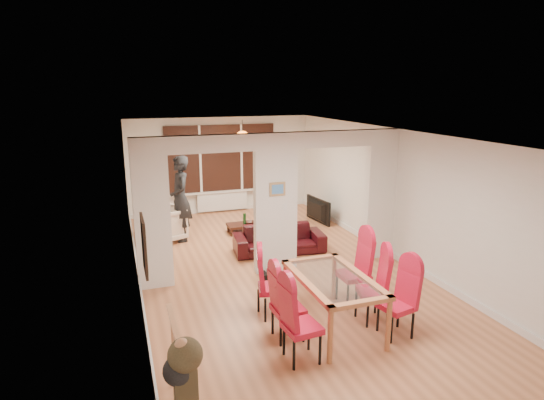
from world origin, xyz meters
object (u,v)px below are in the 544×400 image
dining_chair_lb (288,304)px  dining_chair_ra (396,301)px  dining_chair_la (302,321)px  dining_chair_lc (272,283)px  dining_chair_rb (373,288)px  bottle (245,219)px  television (315,211)px  coffee_table (247,228)px  dining_chair_rc (353,270)px  armchair (162,225)px  person (181,199)px  bowl (250,223)px  sofa (279,239)px  dining_table (332,302)px

dining_chair_lb → dining_chair_ra: (1.44, -0.42, 0.01)m
dining_chair_la → dining_chair_lc: 1.22m
dining_chair_rb → bottle: size_ratio=3.66×
television → coffee_table: (-1.86, -0.23, -0.20)m
dining_chair_ra → television: bearing=64.9°
dining_chair_ra → dining_chair_rc: dining_chair_rc is taller
dining_chair_rc → television: size_ratio=1.04×
armchair → person: (0.42, -0.06, 0.58)m
dining_chair_lb → bottle: bearing=80.4°
dining_chair_la → bowl: (0.85, 5.23, -0.29)m
dining_chair_la → dining_chair_ra: (1.46, 0.13, -0.02)m
person → bottle: (1.47, 0.01, -0.61)m
dining_chair_rc → bowl: 4.09m
dining_chair_lb → bowl: dining_chair_lb is taller
dining_chair_la → dining_chair_rc: size_ratio=0.96×
bottle → sofa: bearing=-76.4°
dining_chair_lc → dining_chair_rc: bearing=12.5°
dining_chair_lb → dining_chair_rc: (1.35, 0.64, 0.05)m
sofa → television: (1.59, 1.73, 0.03)m
coffee_table → bottle: 0.27m
dining_chair_la → television: bearing=58.4°
dining_chair_lc → dining_chair_lb: bearing=-76.4°
dining_chair_lb → person: (-0.77, 4.66, 0.45)m
coffee_table → bowl: size_ratio=3.97×
dining_chair_lc → coffee_table: 4.13m
dining_chair_ra → armchair: dining_chair_ra is taller
armchair → bowl: 2.03m
dining_table → dining_chair_rb: bearing=-0.7°
dining_chair_lc → bottle: dining_chair_lc is taller
dining_chair_rc → bottle: 4.09m
armchair → bowl: armchair is taller
television → bottle: 1.96m
bowl → coffee_table: bearing=147.4°
sofa → bottle: bearing=109.7°
television → dining_chair_rb: bearing=158.4°
dining_chair_rb → armchair: bearing=133.6°
dining_table → dining_chair_rc: (0.65, 0.58, 0.17)m
dining_chair_lc → bowl: 4.10m
dining_chair_la → bottle: bearing=76.3°
dining_chair_lc → armchair: size_ratio=1.22×
coffee_table → bottle: bearing=-145.5°
coffee_table → bowl: (0.05, -0.03, 0.14)m
dining_chair_lc → dining_chair_rc: dining_chair_rc is taller
dining_chair_rb → dining_chair_lb: bearing=-162.8°
dining_chair_lb → bottle: dining_chair_lb is taller
dining_chair_la → coffee_table: size_ratio=1.15×
bottle → bowl: 0.17m
dining_table → dining_chair_lc: bearing=138.3°
armchair → television: 3.84m
dining_chair_lc → person: 4.08m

